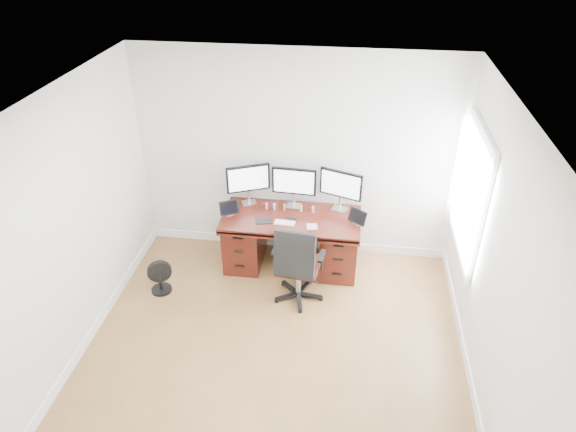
# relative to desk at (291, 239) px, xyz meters

# --- Properties ---
(ground) EXTENTS (4.50, 4.50, 0.00)m
(ground) POSITION_rel_desk_xyz_m (0.00, -1.83, -0.40)
(ground) COLOR brown
(ground) RESTS_ON ground
(back_wall) EXTENTS (4.00, 0.10, 2.70)m
(back_wall) POSITION_rel_desk_xyz_m (0.00, 0.42, 0.95)
(back_wall) COLOR silver
(back_wall) RESTS_ON ground
(right_wall) EXTENTS (0.10, 4.50, 2.70)m
(right_wall) POSITION_rel_desk_xyz_m (2.00, -1.72, 0.95)
(right_wall) COLOR silver
(right_wall) RESTS_ON ground
(desk) EXTENTS (1.70, 0.80, 0.75)m
(desk) POSITION_rel_desk_xyz_m (0.00, 0.00, 0.00)
(desk) COLOR #43140D
(desk) RESTS_ON ground
(office_chair) EXTENTS (0.62, 0.62, 1.05)m
(office_chair) POSITION_rel_desk_xyz_m (0.16, -0.67, -0.06)
(office_chair) COLOR black
(office_chair) RESTS_ON ground
(floor_fan) EXTENTS (0.29, 0.25, 0.42)m
(floor_fan) POSITION_rel_desk_xyz_m (-1.51, -0.74, -0.20)
(floor_fan) COLOR black
(floor_fan) RESTS_ON ground
(monitor_left) EXTENTS (0.52, 0.25, 0.53)m
(monitor_left) POSITION_rel_desk_xyz_m (-0.58, 0.24, 0.68)
(monitor_left) COLOR silver
(monitor_left) RESTS_ON desk
(monitor_center) EXTENTS (0.55, 0.15, 0.53)m
(monitor_center) POSITION_rel_desk_xyz_m (-0.00, 0.24, 0.68)
(monitor_center) COLOR silver
(monitor_center) RESTS_ON desk
(monitor_right) EXTENTS (0.53, 0.22, 0.53)m
(monitor_right) POSITION_rel_desk_xyz_m (0.58, 0.24, 0.68)
(monitor_right) COLOR silver
(monitor_right) RESTS_ON desk
(tablet_left) EXTENTS (0.24, 0.17, 0.19)m
(tablet_left) POSITION_rel_desk_xyz_m (-0.77, -0.08, 0.43)
(tablet_left) COLOR silver
(tablet_left) RESTS_ON desk
(tablet_right) EXTENTS (0.23, 0.20, 0.19)m
(tablet_right) POSITION_rel_desk_xyz_m (0.80, -0.08, 0.43)
(tablet_right) COLOR silver
(tablet_right) RESTS_ON desk
(keyboard) EXTENTS (0.26, 0.12, 0.01)m
(keyboard) POSITION_rel_desk_xyz_m (-0.06, -0.18, 0.36)
(keyboard) COLOR white
(keyboard) RESTS_ON desk
(trackpad) EXTENTS (0.14, 0.14, 0.01)m
(trackpad) POSITION_rel_desk_xyz_m (0.27, -0.22, 0.35)
(trackpad) COLOR silver
(trackpad) RESTS_ON desk
(drawing_tablet) EXTENTS (0.22, 0.16, 0.01)m
(drawing_tablet) POSITION_rel_desk_xyz_m (-0.32, -0.17, 0.35)
(drawing_tablet) COLOR black
(drawing_tablet) RESTS_ON desk
(phone) EXTENTS (0.14, 0.09, 0.01)m
(phone) POSITION_rel_desk_xyz_m (-0.00, -0.08, 0.35)
(phone) COLOR black
(phone) RESTS_ON desk
(figurine_purple) EXTENTS (0.04, 0.04, 0.09)m
(figurine_purple) POSITION_rel_desk_xyz_m (-0.33, 0.12, 0.40)
(figurine_purple) COLOR #8B61E2
(figurine_purple) RESTS_ON desk
(figurine_blue) EXTENTS (0.04, 0.04, 0.09)m
(figurine_blue) POSITION_rel_desk_xyz_m (-0.23, 0.12, 0.40)
(figurine_blue) COLOR #4C9CF2
(figurine_blue) RESTS_ON desk
(figurine_brown) EXTENTS (0.04, 0.04, 0.09)m
(figurine_brown) POSITION_rel_desk_xyz_m (-0.11, 0.12, 0.40)
(figurine_brown) COLOR brown
(figurine_brown) RESTS_ON desk
(figurine_yellow) EXTENTS (0.04, 0.04, 0.09)m
(figurine_yellow) POSITION_rel_desk_xyz_m (0.11, 0.12, 0.40)
(figurine_yellow) COLOR tan
(figurine_yellow) RESTS_ON desk
(figurine_pink) EXTENTS (0.04, 0.04, 0.09)m
(figurine_pink) POSITION_rel_desk_xyz_m (0.25, 0.12, 0.40)
(figurine_pink) COLOR pink
(figurine_pink) RESTS_ON desk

